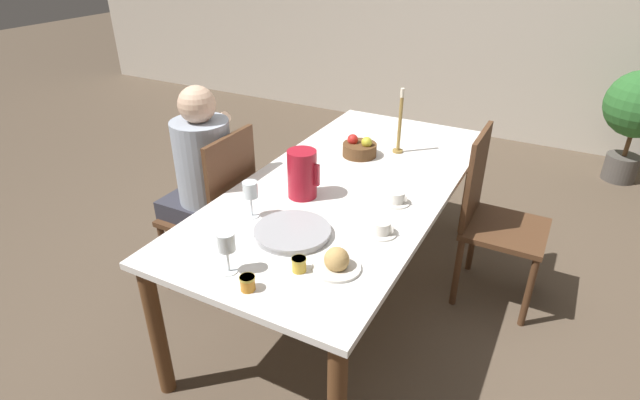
{
  "coord_description": "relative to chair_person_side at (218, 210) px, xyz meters",
  "views": [
    {
      "loc": [
        0.94,
        -2.08,
        1.86
      ],
      "look_at": [
        0.0,
        -0.32,
        0.77
      ],
      "focal_mm": 28.0,
      "sensor_mm": 36.0,
      "label": 1
    }
  ],
  "objects": [
    {
      "name": "ground_plane",
      "position": [
        0.67,
        0.25,
        -0.5
      ],
      "size": [
        20.0,
        20.0,
        0.0
      ],
      "primitive_type": "plane",
      "color": "brown"
    },
    {
      "name": "dining_table",
      "position": [
        0.67,
        0.25,
        0.14
      ],
      "size": [
        0.98,
        2.1,
        0.72
      ],
      "color": "white",
      "rests_on": "ground_plane"
    },
    {
      "name": "chair_person_side",
      "position": [
        0.0,
        0.0,
        0.0
      ],
      "size": [
        0.42,
        0.42,
        0.96
      ],
      "rotation": [
        0.0,
        0.0,
        1.57
      ],
      "color": "#51331E",
      "rests_on": "ground_plane"
    },
    {
      "name": "chair_opposite",
      "position": [
        1.34,
        0.65,
        0.0
      ],
      "size": [
        0.42,
        0.42,
        0.96
      ],
      "rotation": [
        0.0,
        0.0,
        -1.57
      ],
      "color": "#51331E",
      "rests_on": "ground_plane"
    },
    {
      "name": "person_seated",
      "position": [
        -0.09,
        0.0,
        0.2
      ],
      "size": [
        0.39,
        0.41,
        1.19
      ],
      "rotation": [
        0.0,
        0.0,
        1.57
      ],
      "color": "#33333D",
      "rests_on": "ground_plane"
    },
    {
      "name": "red_pitcher",
      "position": [
        0.53,
        0.01,
        0.33
      ],
      "size": [
        0.16,
        0.14,
        0.23
      ],
      "color": "#A31423",
      "rests_on": "dining_table"
    },
    {
      "name": "wine_glass_water",
      "position": [
        0.43,
        -0.26,
        0.34
      ],
      "size": [
        0.07,
        0.07,
        0.17
      ],
      "color": "white",
      "rests_on": "dining_table"
    },
    {
      "name": "wine_glass_juice",
      "position": [
        0.59,
        -0.65,
        0.34
      ],
      "size": [
        0.07,
        0.07,
        0.17
      ],
      "color": "white",
      "rests_on": "dining_table"
    },
    {
      "name": "teacup_near_person",
      "position": [
        1.0,
        -0.13,
        0.24
      ],
      "size": [
        0.13,
        0.13,
        0.06
      ],
      "color": "silver",
      "rests_on": "dining_table"
    },
    {
      "name": "teacup_across",
      "position": [
        0.96,
        0.16,
        0.24
      ],
      "size": [
        0.13,
        0.13,
        0.06
      ],
      "color": "silver",
      "rests_on": "dining_table"
    },
    {
      "name": "serving_tray",
      "position": [
        0.67,
        -0.31,
        0.23
      ],
      "size": [
        0.33,
        0.33,
        0.03
      ],
      "color": "#9E9EA3",
      "rests_on": "dining_table"
    },
    {
      "name": "bread_plate",
      "position": [
        0.94,
        -0.44,
        0.25
      ],
      "size": [
        0.19,
        0.19,
        0.1
      ],
      "color": "silver",
      "rests_on": "dining_table"
    },
    {
      "name": "jam_jar_amber",
      "position": [
        0.82,
        -0.51,
        0.25
      ],
      "size": [
        0.06,
        0.06,
        0.06
      ],
      "color": "gold",
      "rests_on": "dining_table"
    },
    {
      "name": "jam_jar_red",
      "position": [
        0.72,
        -0.7,
        0.25
      ],
      "size": [
        0.06,
        0.06,
        0.06
      ],
      "color": "#C67A1E",
      "rests_on": "dining_table"
    },
    {
      "name": "fruit_bowl",
      "position": [
        0.58,
        0.59,
        0.26
      ],
      "size": [
        0.19,
        0.19,
        0.12
      ],
      "color": "brown",
      "rests_on": "dining_table"
    },
    {
      "name": "candlestick_tall",
      "position": [
        0.75,
        0.74,
        0.37
      ],
      "size": [
        0.06,
        0.06,
        0.38
      ],
      "color": "olive",
      "rests_on": "dining_table"
    },
    {
      "name": "potted_plant",
      "position": [
        2.04,
        2.69,
        0.1
      ],
      "size": [
        0.53,
        0.53,
        0.92
      ],
      "color": "#4C4742",
      "rests_on": "ground_plane"
    }
  ]
}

